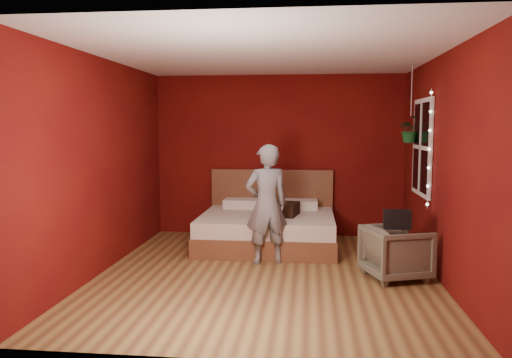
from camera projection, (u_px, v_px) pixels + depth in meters
name	position (u px, v px, depth m)	size (l,w,h in m)	color
floor	(266.00, 274.00, 6.01)	(4.50, 4.50, 0.00)	olive
room_walls	(267.00, 134.00, 5.83)	(4.04, 4.54, 2.62)	#62110A
window	(422.00, 147.00, 6.53)	(0.05, 0.97, 1.27)	white
fairy_lights	(429.00, 149.00, 6.02)	(0.04, 0.04, 1.45)	silver
bed	(268.00, 227.00, 7.43)	(1.96, 1.67, 1.08)	brown
person	(267.00, 204.00, 6.43)	(0.56, 0.37, 1.55)	gray
armchair	(396.00, 253.00, 5.81)	(0.66, 0.68, 0.62)	#686452
handbag	(397.00, 219.00, 5.65)	(0.30, 0.15, 0.21)	black
throw_pillow	(280.00, 209.00, 7.24)	(0.50, 0.50, 0.18)	black
hanging_plant	(410.00, 129.00, 6.86)	(0.36, 0.32, 1.05)	silver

